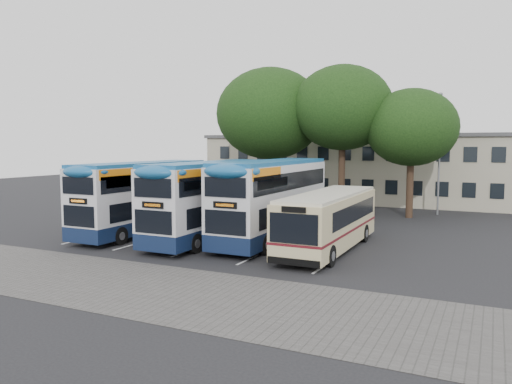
{
  "coord_description": "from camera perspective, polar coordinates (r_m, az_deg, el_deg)",
  "views": [
    {
      "loc": [
        9.82,
        -19.47,
        5.26
      ],
      "look_at": [
        -1.96,
        5.0,
        2.68
      ],
      "focal_mm": 35.0,
      "sensor_mm": 36.0,
      "label": 1
    }
  ],
  "objects": [
    {
      "name": "ground",
      "position": [
        22.44,
        -1.04,
        -8.14
      ],
      "size": [
        120.0,
        120.0,
        0.0
      ],
      "primitive_type": "plane",
      "color": "black",
      "rests_on": "ground"
    },
    {
      "name": "tree_left",
      "position": [
        40.82,
        1.62,
        8.92
      ],
      "size": [
        8.68,
        8.68,
        11.45
      ],
      "color": "black",
      "rests_on": "ground"
    },
    {
      "name": "bus_dd_left",
      "position": [
        30.28,
        -12.75,
        -0.25
      ],
      "size": [
        2.47,
        10.17,
        4.24
      ],
      "color": "#111E3E",
      "rests_on": "ground"
    },
    {
      "name": "bus_dd_mid",
      "position": [
        27.64,
        -5.12,
        -0.57
      ],
      "size": [
        2.52,
        10.38,
        4.33
      ],
      "color": "#111E3E",
      "rests_on": "ground"
    },
    {
      "name": "tree_right",
      "position": [
        37.45,
        17.35,
        7.03
      ],
      "size": [
        6.5,
        6.5,
        9.25
      ],
      "color": "black",
      "rests_on": "ground"
    },
    {
      "name": "depot_building",
      "position": [
        47.54,
        13.77,
        2.73
      ],
      "size": [
        32.4,
        8.4,
        6.2
      ],
      "color": "#AAA189",
      "rests_on": "ground"
    },
    {
      "name": "lamp_post",
      "position": [
        39.63,
        20.25,
        4.84
      ],
      "size": [
        0.25,
        1.05,
        9.06
      ],
      "color": "gray",
      "rests_on": "ground"
    },
    {
      "name": "bay_lines",
      "position": [
        28.48,
        -3.26,
        -5.22
      ],
      "size": [
        14.12,
        11.0,
        0.01
      ],
      "color": "silver",
      "rests_on": "ground"
    },
    {
      "name": "tree_mid",
      "position": [
        38.45,
        9.88,
        9.44
      ],
      "size": [
        7.51,
        7.51,
        11.22
      ],
      "color": "black",
      "rests_on": "ground"
    },
    {
      "name": "paving_strip",
      "position": [
        19.42,
        -13.24,
        -10.43
      ],
      "size": [
        40.0,
        6.0,
        0.01
      ],
      "primitive_type": "cube",
      "color": "#595654",
      "rests_on": "ground"
    },
    {
      "name": "bus_dd_right",
      "position": [
        27.24,
        1.92,
        -0.54
      ],
      "size": [
        2.57,
        10.58,
        4.41
      ],
      "color": "#111E3E",
      "rests_on": "ground"
    },
    {
      "name": "bus_single",
      "position": [
        25.17,
        8.4,
        -2.91
      ],
      "size": [
        2.47,
        9.69,
        2.89
      ],
      "color": "#CBBA87",
      "rests_on": "ground"
    }
  ]
}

